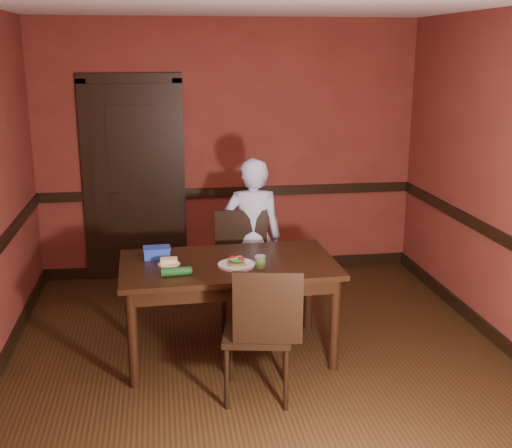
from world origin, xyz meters
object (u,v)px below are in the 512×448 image
object	(u,v)px
sandwich_plate	(236,264)
cheese_saucer	(169,262)
dining_table	(229,309)
person	(252,237)
chair_far	(247,271)
sauce_jar	(260,262)
food_tub	(157,252)
chair_near	(257,330)

from	to	relation	value
sandwich_plate	cheese_saucer	xyz separation A→B (m)	(-0.51, 0.10, 0.00)
dining_table	person	size ratio (longest dim) A/B	1.14
dining_table	person	bearing A→B (deg)	67.86
chair_far	sandwich_plate	world-z (taller)	chair_far
dining_table	sauce_jar	xyz separation A→B (m)	(0.22, -0.17, 0.44)
chair_far	food_tub	bearing A→B (deg)	-147.17
chair_far	food_tub	size ratio (longest dim) A/B	4.60
food_tub	sandwich_plate	bearing A→B (deg)	-28.19
chair_far	person	xyz separation A→B (m)	(0.09, 0.26, 0.23)
dining_table	sauce_jar	size ratio (longest dim) A/B	17.57
food_tub	sauce_jar	bearing A→B (deg)	-26.99
sauce_jar	cheese_saucer	size ratio (longest dim) A/B	0.56
person	sandwich_plate	size ratio (longest dim) A/B	5.12
dining_table	chair_near	world-z (taller)	chair_near
dining_table	person	distance (m)	0.95
sauce_jar	chair_far	bearing A→B (deg)	90.08
chair_far	cheese_saucer	world-z (taller)	chair_far
cheese_saucer	sauce_jar	bearing A→B (deg)	-13.77
chair_near	food_tub	world-z (taller)	chair_near
dining_table	chair_far	size ratio (longest dim) A/B	1.67
chair_near	sandwich_plate	distance (m)	0.63
chair_near	cheese_saucer	bearing A→B (deg)	-37.46
chair_near	person	bearing A→B (deg)	-86.54
dining_table	cheese_saucer	world-z (taller)	cheese_saucer
sandwich_plate	sauce_jar	xyz separation A→B (m)	(0.17, -0.06, 0.03)
person	sandwich_plate	distance (m)	0.97
cheese_saucer	chair_near	bearing A→B (deg)	-47.99
chair_far	sandwich_plate	size ratio (longest dim) A/B	3.51
dining_table	chair_near	xyz separation A→B (m)	(0.13, -0.65, 0.10)
dining_table	food_tub	world-z (taller)	food_tub
cheese_saucer	dining_table	bearing A→B (deg)	0.30
chair_near	food_tub	xyz separation A→B (m)	(-0.67, 0.84, 0.33)
sandwich_plate	food_tub	xyz separation A→B (m)	(-0.60, 0.29, 0.03)
dining_table	sauce_jar	world-z (taller)	sauce_jar
cheese_saucer	food_tub	distance (m)	0.21
sandwich_plate	cheese_saucer	bearing A→B (deg)	168.63
sauce_jar	cheese_saucer	distance (m)	0.70
dining_table	chair_far	bearing A→B (deg)	66.96
dining_table	chair_far	world-z (taller)	chair_far
dining_table	cheese_saucer	xyz separation A→B (m)	(-0.46, -0.00, 0.41)
sandwich_plate	food_tub	world-z (taller)	food_tub
chair_far	sandwich_plate	bearing A→B (deg)	-97.86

